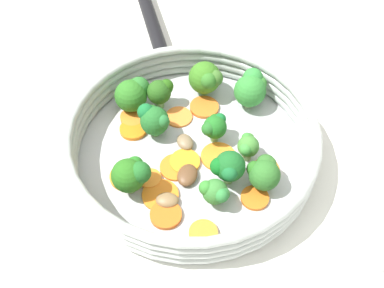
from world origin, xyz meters
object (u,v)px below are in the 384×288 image
broccoli_floret_0 (251,88)px  broccoli_floret_9 (131,174)px  broccoli_floret_6 (215,192)px  broccoli_floret_7 (228,167)px  mushroom_piece_2 (185,142)px  broccoli_floret_3 (215,126)px  carrot_slice_7 (204,107)px  broccoli_floret_10 (161,91)px  carrot_slice_0 (185,162)px  carrot_slice_2 (255,198)px  carrot_slice_6 (133,117)px  broccoli_floret_1 (154,119)px  broccoli_floret_5 (206,78)px  skillet (192,153)px  carrot_slice_10 (126,176)px  mushroom_piece_0 (187,175)px  mushroom_piece_1 (167,200)px  carrot_slice_3 (266,169)px  broccoli_floret_4 (248,146)px  carrot_slice_4 (201,233)px  carrot_slice_5 (160,195)px  broccoli_floret_8 (264,172)px  carrot_slice_1 (176,167)px  carrot_slice_9 (166,215)px  carrot_slice_8 (218,157)px  carrot_slice_13 (150,179)px  carrot_slice_12 (179,117)px

broccoli_floret_0 → broccoli_floret_9: 0.22m
broccoli_floret_6 → broccoli_floret_7: broccoli_floret_7 is taller
broccoli_floret_6 → broccoli_floret_9: size_ratio=0.71×
broccoli_floret_6 → mushroom_piece_2: (-0.03, 0.10, -0.02)m
broccoli_floret_3 → broccoli_floret_7: size_ratio=0.83×
carrot_slice_7 → broccoli_floret_10: size_ratio=0.90×
carrot_slice_0 → carrot_slice_2: size_ratio=1.14×
carrot_slice_6 → broccoli_floret_10: (0.04, 0.02, 0.03)m
broccoli_floret_10 → carrot_slice_2: bearing=-58.6°
broccoli_floret_1 → broccoli_floret_5: size_ratio=0.88×
skillet → broccoli_floret_5: bearing=73.3°
skillet → broccoli_floret_10: broccoli_floret_10 is taller
carrot_slice_10 → mushroom_piece_0: bearing=-6.5°
carrot_slice_10 → mushroom_piece_1: mushroom_piece_1 is taller
carrot_slice_0 → carrot_slice_3: 0.11m
broccoli_floret_4 → mushroom_piece_0: (-0.08, -0.02, -0.02)m
carrot_slice_6 → broccoli_floret_7: size_ratio=0.70×
skillet → carrot_slice_4: size_ratio=9.15×
skillet → carrot_slice_0: (-0.01, -0.02, 0.01)m
carrot_slice_3 → broccoli_floret_9: (-0.17, -0.01, 0.03)m
mushroom_piece_2 → broccoli_floret_3: bearing=7.8°
carrot_slice_5 → broccoli_floret_4: 0.13m
mushroom_piece_2 → broccoli_floret_8: bearing=-39.0°
carrot_slice_1 → carrot_slice_4: carrot_slice_4 is taller
carrot_slice_5 → broccoli_floret_6: size_ratio=1.20×
carrot_slice_4 → broccoli_floret_10: (-0.03, 0.21, 0.03)m
carrot_slice_0 → carrot_slice_9: (-0.03, -0.08, 0.00)m
broccoli_floret_7 → mushroom_piece_0: bearing=166.7°
skillet → broccoli_floret_7: bearing=-54.7°
carrot_slice_9 → broccoli_floret_10: broccoli_floret_10 is taller
carrot_slice_5 → carrot_slice_7: bearing=62.9°
carrot_slice_2 → carrot_slice_9: bearing=-173.7°
carrot_slice_8 → broccoli_floret_8: broccoli_floret_8 is taller
carrot_slice_5 → broccoli_floret_7: size_ratio=0.89×
broccoli_floret_8 → broccoli_floret_1: bearing=142.5°
carrot_slice_10 → mushroom_piece_1: (0.05, -0.04, 0.00)m
carrot_slice_3 → broccoli_floret_1: size_ratio=0.74×
carrot_slice_4 → broccoli_floret_0: broccoli_floret_0 is taller
carrot_slice_1 → mushroom_piece_0: 0.02m
broccoli_floret_10 → carrot_slice_9: bearing=-92.2°
carrot_slice_13 → mushroom_piece_1: bearing=-61.7°
broccoli_floret_4 → broccoli_floret_6: size_ratio=1.03×
broccoli_floret_6 → mushroom_piece_0: size_ratio=1.12×
carrot_slice_6 → broccoli_floret_7: (0.12, -0.12, 0.03)m
carrot_slice_13 → broccoli_floret_9: broccoli_floret_9 is taller
carrot_slice_12 → broccoli_floret_6: broccoli_floret_6 is taller
carrot_slice_9 → broccoli_floret_4: (0.11, 0.08, 0.02)m
broccoli_floret_3 → mushroom_piece_2: size_ratio=1.51×
broccoli_floret_8 → mushroom_piece_1: size_ratio=1.58×
broccoli_floret_10 → carrot_slice_7: bearing=-10.5°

